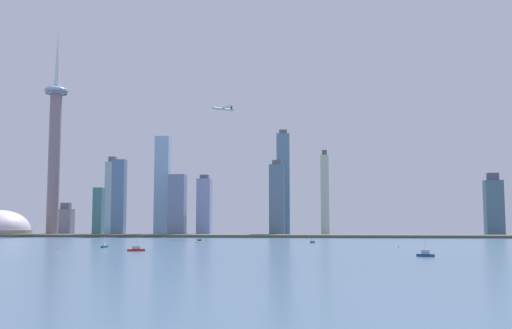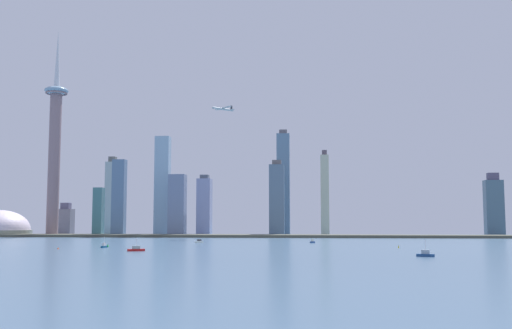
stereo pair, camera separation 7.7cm
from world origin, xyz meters
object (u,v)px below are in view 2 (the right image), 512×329
Objects in this scene: skyscraper_0 at (277,200)px; boat_3 at (136,249)px; channel_buoy_1 at (399,247)px; channel_buoy_2 at (58,248)px; boat_2 at (104,246)px; skyscraper_5 at (204,207)px; skyscraper_1 at (283,184)px; boat_1 at (312,242)px; boat_0 at (425,254)px; skyscraper_7 at (494,207)px; skyscraper_9 at (112,197)px; channel_buoy_0 at (108,245)px; airplane at (223,109)px; skyscraper_6 at (325,194)px; skyscraper_8 at (65,221)px; skyscraper_10 at (177,205)px; skyscraper_4 at (119,198)px; observation_tower at (55,141)px; boat_4 at (199,242)px; skyscraper_3 at (98,212)px; skyscraper_2 at (162,186)px.

boat_3 is at bearing -101.54° from skyscraper_0.
channel_buoy_2 is at bearing -170.75° from channel_buoy_1.
skyscraper_5 is at bearing -173.78° from boat_2.
skyscraper_1 is 320.49m from boat_1.
boat_2 is 6.35× the size of channel_buoy_2.
skyscraper_0 is 9.59× the size of boat_0.
skyscraper_5 is at bearing 83.27° from channel_buoy_2.
skyscraper_1 is at bearing 177.07° from skyscraper_7.
skyscraper_9 reaches higher than boat_0.
skyscraper_9 reaches higher than channel_buoy_0.
airplane is (-77.03, -147.45, 95.02)m from skyscraper_1.
skyscraper_8 is at bearing -178.72° from skyscraper_6.
skyscraper_5 is 423.80m from channel_buoy_2.
skyscraper_9 is at bearing 179.69° from skyscraper_6.
skyscraper_9 is at bearing 8.82° from skyscraper_8.
skyscraper_8 reaches higher than boat_2.
skyscraper_10 is at bearing -101.93° from boat_1.
boat_3 is (-417.21, -467.77, -43.23)m from skyscraper_7.
channel_buoy_1 is at bearing -57.23° from skyscraper_5.
skyscraper_7 reaches higher than boat_3.
boat_0 is at bearing 77.00° from boat_2.
skyscraper_6 reaches higher than skyscraper_4.
channel_buoy_0 is at bearing -110.36° from skyscraper_0.
channel_buoy_0 reaches higher than channel_buoy_1.
airplane reaches higher than boat_0.
skyscraper_1 is at bearing -134.62° from boat_1.
observation_tower is 349.88m from skyscraper_0.
boat_4 is at bearing -71.76° from skyscraper_10.
skyscraper_4 is 129.79m from skyscraper_5.
boat_3 is 172.55m from boat_4.
boat_2 is at bearing -82.06° from channel_buoy_0.
airplane is at bearing 36.10° from boat_4.
skyscraper_3 is 104.97m from skyscraper_8.
skyscraper_5 is 166.48m from skyscraper_9.
observation_tower is at bearing -166.04° from skyscraper_1.
boat_3 is at bearing -81.65° from skyscraper_10.
skyscraper_3 is at bearing 139.82° from channel_buoy_1.
skyscraper_6 reaches higher than skyscraper_8.
skyscraper_0 reaches higher than boat_1.
skyscraper_2 is 72.64m from skyscraper_5.
skyscraper_7 reaches higher than channel_buoy_0.
boat_1 is 262.80m from channel_buoy_2.
channel_buoy_2 is at bearing -117.40° from skyscraper_6.
observation_tower is 213.05m from skyscraper_10.
channel_buoy_0 is (13.21, -340.47, -44.72)m from skyscraper_10.
skyscraper_4 is at bearing -174.73° from skyscraper_10.
boat_0 is 124.20m from channel_buoy_1.
boat_2 is at bearing -62.91° from skyscraper_8.
boat_3 is at bearing -66.06° from skyscraper_3.
skyscraper_4 is 40.31× the size of channel_buoy_0.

